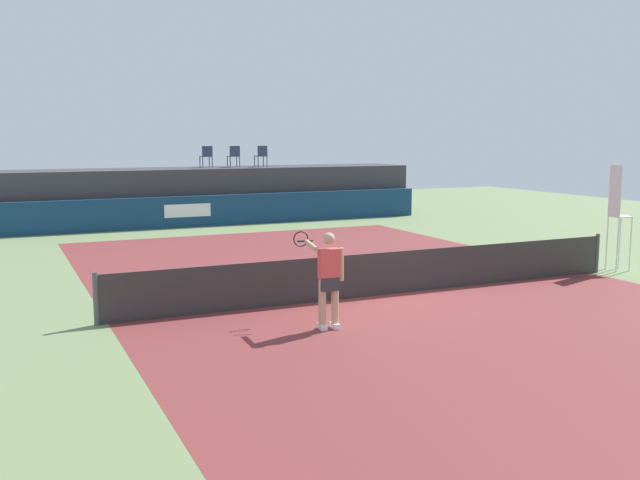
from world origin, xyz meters
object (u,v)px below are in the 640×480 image
(spectator_chair_left, at_px, (234,155))
(tennis_ball, at_px, (112,288))
(spectator_chair_center, at_px, (261,155))
(tennis_player, at_px, (328,277))
(spectator_chair_far_left, at_px, (206,156))
(net_post_far, at_px, (597,253))
(net_post_near, at_px, (96,299))
(umpire_chair, at_px, (617,210))

(spectator_chair_left, distance_m, tennis_ball, 14.21)
(spectator_chair_center, bearing_deg, tennis_player, -106.23)
(spectator_chair_far_left, distance_m, net_post_far, 16.68)
(spectator_chair_far_left, bearing_deg, spectator_chair_center, -8.81)
(net_post_far, relative_size, tennis_player, 0.56)
(tennis_ball, bearing_deg, net_post_near, -103.24)
(umpire_chair, bearing_deg, tennis_player, -167.72)
(umpire_chair, xyz_separation_m, net_post_near, (-13.03, -0.01, -1.09))
(net_post_far, bearing_deg, spectator_chair_far_left, 110.95)
(net_post_near, bearing_deg, tennis_ball, 76.76)
(tennis_player, xyz_separation_m, tennis_ball, (-3.06, 5.12, -0.92))
(net_post_near, height_order, tennis_player, tennis_player)
(spectator_chair_far_left, relative_size, tennis_ball, 13.06)
(tennis_player, bearing_deg, net_post_near, 152.28)
(spectator_chair_left, height_order, spectator_chair_center, same)
(spectator_chair_center, distance_m, net_post_far, 15.67)
(spectator_chair_left, bearing_deg, spectator_chair_far_left, 171.36)
(spectator_chair_left, relative_size, spectator_chair_center, 1.00)
(net_post_far, xyz_separation_m, tennis_player, (-8.60, -2.00, 0.46))
(umpire_chair, height_order, net_post_near, umpire_chair)
(spectator_chair_center, height_order, tennis_ball, spectator_chair_center)
(spectator_chair_left, bearing_deg, tennis_player, -102.49)
(spectator_chair_center, distance_m, tennis_player, 17.87)
(net_post_near, distance_m, net_post_far, 12.40)
(spectator_chair_center, height_order, net_post_far, spectator_chair_center)
(spectator_chair_left, bearing_deg, umpire_chair, -70.46)
(tennis_player, bearing_deg, net_post_far, 13.06)
(umpire_chair, height_order, tennis_player, umpire_chair)
(umpire_chair, xyz_separation_m, tennis_ball, (-12.30, 3.11, -1.55))
(tennis_player, relative_size, tennis_ball, 26.03)
(net_post_near, xyz_separation_m, tennis_ball, (0.73, 3.12, -0.46))
(spectator_chair_left, distance_m, net_post_near, 17.20)
(spectator_chair_far_left, relative_size, net_post_near, 0.89)
(spectator_chair_left, xyz_separation_m, net_post_near, (-7.62, -15.27, -2.19))
(net_post_far, bearing_deg, tennis_player, -166.94)
(net_post_far, bearing_deg, tennis_ball, 165.02)
(spectator_chair_left, distance_m, umpire_chair, 16.22)
(spectator_chair_center, xyz_separation_m, tennis_ball, (-8.04, -11.96, -2.66))
(net_post_near, height_order, net_post_far, same)
(spectator_chair_center, relative_size, tennis_player, 0.50)
(net_post_far, bearing_deg, net_post_near, 180.00)
(spectator_chair_far_left, bearing_deg, tennis_ball, -115.04)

